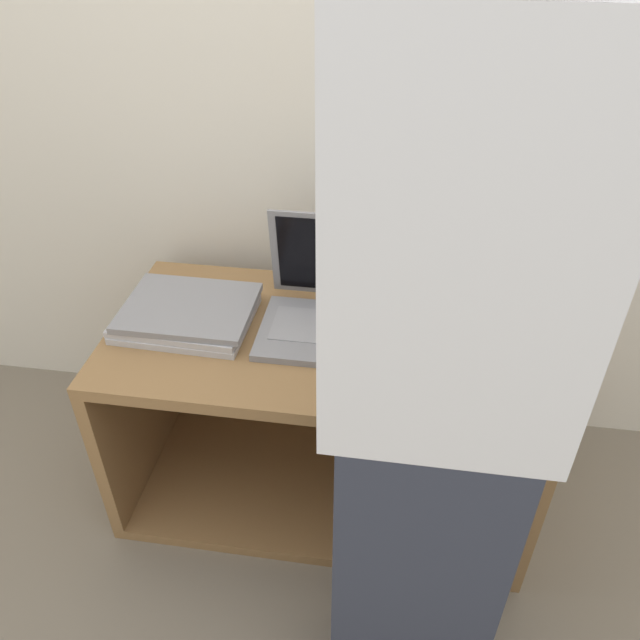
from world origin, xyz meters
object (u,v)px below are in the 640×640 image
(laptop_stack_right, at_px, (471,341))
(person, at_px, (441,404))
(laptop_stack_left, at_px, (187,313))
(laptop_open, at_px, (328,307))

(laptop_stack_right, bearing_deg, person, -101.78)
(laptop_stack_right, relative_size, person, 0.21)
(laptop_stack_right, distance_m, person, 0.61)
(laptop_stack_left, height_order, laptop_stack_right, same)
(laptop_stack_left, bearing_deg, person, -39.13)
(laptop_open, distance_m, laptop_stack_left, 0.39)
(laptop_stack_right, bearing_deg, laptop_open, 171.92)
(person, bearing_deg, laptop_stack_left, 140.87)
(laptop_open, xyz_separation_m, person, (0.28, -0.59, 0.24))
(laptop_stack_right, height_order, person, person)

